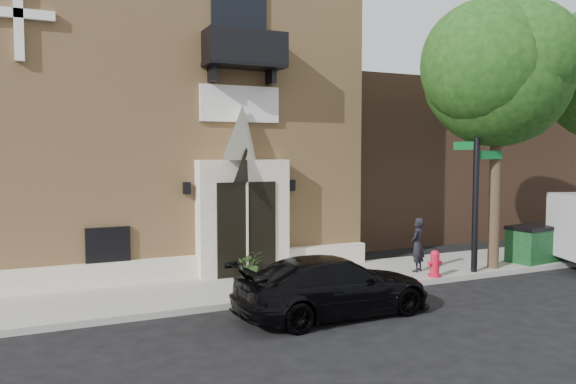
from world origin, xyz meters
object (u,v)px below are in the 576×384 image
black_sedan (334,286)px  fire_hydrant (435,264)px  pedestrian_near (417,245)px  street_sign (477,158)px  dumpster (534,243)px

black_sedan → fire_hydrant: size_ratio=6.07×
pedestrian_near → street_sign: bearing=119.7°
pedestrian_near → black_sedan: bearing=-4.5°
black_sedan → fire_hydrant: 4.37m
dumpster → pedestrian_near: 4.28m
fire_hydrant → dumpster: bearing=6.0°
black_sedan → pedestrian_near: (4.09, 2.36, 0.27)m
pedestrian_near → dumpster: bearing=141.0°
street_sign → dumpster: (2.80, 0.37, -2.67)m
black_sedan → fire_hydrant: black_sedan is taller
dumpster → street_sign: bearing=-179.3°
fire_hydrant → dumpster: size_ratio=0.41×
street_sign → black_sedan: bearing=-163.2°
black_sedan → street_sign: (5.55, 1.66, 2.74)m
black_sedan → dumpster: 8.59m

